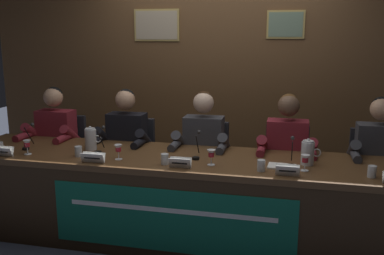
{
  "coord_description": "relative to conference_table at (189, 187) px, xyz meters",
  "views": [
    {
      "loc": [
        0.77,
        -3.35,
        1.73
      ],
      "look_at": [
        0.0,
        0.0,
        0.99
      ],
      "focal_mm": 40.4,
      "sensor_mm": 36.0,
      "label": 1
    }
  ],
  "objects": [
    {
      "name": "panelist_far_left",
      "position": [
        -1.52,
        0.52,
        0.19
      ],
      "size": [
        0.51,
        0.48,
        1.22
      ],
      "color": "black",
      "rests_on": "ground_plane"
    },
    {
      "name": "juice_glass_center",
      "position": [
        0.2,
        -0.07,
        0.31
      ],
      "size": [
        0.06,
        0.06,
        0.12
      ],
      "color": "white",
      "rests_on": "conference_table"
    },
    {
      "name": "conference_table",
      "position": [
        0.0,
        0.0,
        0.0
      ],
      "size": [
        4.09,
        0.84,
        0.74
      ],
      "color": "brown",
      "rests_on": "ground_plane"
    },
    {
      "name": "water_cup_far_right",
      "position": [
        1.36,
        -0.1,
        0.26
      ],
      "size": [
        0.06,
        0.06,
        0.08
      ],
      "color": "silver",
      "rests_on": "conference_table"
    },
    {
      "name": "juice_glass_left",
      "position": [
        -0.56,
        -0.08,
        0.31
      ],
      "size": [
        0.06,
        0.06,
        0.12
      ],
      "color": "white",
      "rests_on": "conference_table"
    },
    {
      "name": "water_cup_center",
      "position": [
        -0.16,
        -0.13,
        0.26
      ],
      "size": [
        0.06,
        0.06,
        0.08
      ],
      "color": "silver",
      "rests_on": "conference_table"
    },
    {
      "name": "chair_left",
      "position": [
        -0.76,
        0.72,
        -0.08
      ],
      "size": [
        0.44,
        0.44,
        0.9
      ],
      "color": "black",
      "rests_on": "ground_plane"
    },
    {
      "name": "microphone_far_left",
      "position": [
        -1.48,
        0.06,
        0.29
      ],
      "size": [
        0.06,
        0.17,
        0.22
      ],
      "color": "black",
      "rests_on": "conference_table"
    },
    {
      "name": "chair_center",
      "position": [
        0.0,
        0.72,
        -0.08
      ],
      "size": [
        0.44,
        0.44,
        0.9
      ],
      "color": "black",
      "rests_on": "ground_plane"
    },
    {
      "name": "document_stack_right",
      "position": [
        0.73,
        0.0,
        0.23
      ],
      "size": [
        0.22,
        0.16,
        0.01
      ],
      "color": "white",
      "rests_on": "conference_table"
    },
    {
      "name": "juice_glass_right",
      "position": [
        0.9,
        -0.05,
        0.31
      ],
      "size": [
        0.06,
        0.06,
        0.12
      ],
      "color": "white",
      "rests_on": "conference_table"
    },
    {
      "name": "chair_right",
      "position": [
        0.76,
        0.72,
        -0.08
      ],
      "size": [
        0.44,
        0.44,
        0.9
      ],
      "color": "black",
      "rests_on": "ground_plane"
    },
    {
      "name": "chair_far_left",
      "position": [
        -1.52,
        0.72,
        -0.08
      ],
      "size": [
        0.44,
        0.44,
        0.9
      ],
      "color": "black",
      "rests_on": "ground_plane"
    },
    {
      "name": "ground_plane",
      "position": [
        0.0,
        0.12,
        -0.52
      ],
      "size": [
        12.0,
        12.0,
        0.0
      ],
      "primitive_type": "plane",
      "color": "#383D4C"
    },
    {
      "name": "wall_back_panelled",
      "position": [
        0.0,
        1.44,
        0.78
      ],
      "size": [
        5.29,
        0.14,
        2.6
      ],
      "color": "brown",
      "rests_on": "ground_plane"
    },
    {
      "name": "panelist_far_right",
      "position": [
        1.52,
        0.52,
        0.19
      ],
      "size": [
        0.51,
        0.48,
        1.22
      ],
      "color": "black",
      "rests_on": "ground_plane"
    },
    {
      "name": "microphone_center",
      "position": [
        0.05,
        0.1,
        0.29
      ],
      "size": [
        0.06,
        0.17,
        0.22
      ],
      "color": "black",
      "rests_on": "conference_table"
    },
    {
      "name": "panelist_left",
      "position": [
        -0.76,
        0.52,
        0.19
      ],
      "size": [
        0.51,
        0.48,
        1.22
      ],
      "color": "black",
      "rests_on": "ground_plane"
    },
    {
      "name": "nameplate_center",
      "position": [
        -0.02,
        -0.19,
        0.26
      ],
      "size": [
        0.17,
        0.06,
        0.08
      ],
      "color": "white",
      "rests_on": "conference_table"
    },
    {
      "name": "water_cup_far_left",
      "position": [
        -1.65,
        -0.09,
        0.26
      ],
      "size": [
        0.06,
        0.06,
        0.08
      ],
      "color": "silver",
      "rests_on": "conference_table"
    },
    {
      "name": "panelist_center",
      "position": [
        0.0,
        0.52,
        0.19
      ],
      "size": [
        0.51,
        0.48,
        1.22
      ],
      "color": "black",
      "rests_on": "ground_plane"
    },
    {
      "name": "microphone_right",
      "position": [
        0.8,
        0.06,
        0.29
      ],
      "size": [
        0.06,
        0.17,
        0.22
      ],
      "color": "black",
      "rests_on": "conference_table"
    },
    {
      "name": "juice_glass_far_left",
      "position": [
        -1.37,
        -0.11,
        0.31
      ],
      "size": [
        0.06,
        0.06,
        0.12
      ],
      "color": "white",
      "rests_on": "conference_table"
    },
    {
      "name": "water_cup_left",
      "position": [
        -0.92,
        -0.07,
        0.26
      ],
      "size": [
        0.06,
        0.06,
        0.08
      ],
      "color": "silver",
      "rests_on": "conference_table"
    },
    {
      "name": "water_pitcher_right_side",
      "position": [
        0.92,
        0.11,
        0.31
      ],
      "size": [
        0.15,
        0.1,
        0.21
      ],
      "color": "silver",
      "rests_on": "conference_table"
    },
    {
      "name": "nameplate_left",
      "position": [
        -0.73,
        -0.21,
        0.26
      ],
      "size": [
        0.19,
        0.06,
        0.08
      ],
      "color": "white",
      "rests_on": "conference_table"
    },
    {
      "name": "nameplate_right",
      "position": [
        0.78,
        -0.2,
        0.26
      ],
      "size": [
        0.17,
        0.06,
        0.08
      ],
      "color": "white",
      "rests_on": "conference_table"
    },
    {
      "name": "nameplate_far_left",
      "position": [
        -1.55,
        -0.21,
        0.26
      ],
      "size": [
        0.19,
        0.06,
        0.08
      ],
      "color": "white",
      "rests_on": "conference_table"
    },
    {
      "name": "water_cup_right",
      "position": [
        0.59,
        -0.13,
        0.26
      ],
      "size": [
        0.06,
        0.06,
        0.08
      ],
      "color": "silver",
      "rests_on": "conference_table"
    },
    {
      "name": "water_pitcher_left_side",
      "position": [
        -0.92,
        0.15,
        0.31
      ],
      "size": [
        0.15,
        0.1,
        0.21
      ],
      "color": "silver",
      "rests_on": "conference_table"
    },
    {
      "name": "panelist_right",
      "position": [
        0.76,
        0.52,
        0.19
      ],
      "size": [
        0.51,
        0.48,
        1.22
      ],
      "color": "black",
      "rests_on": "ground_plane"
    },
    {
      "name": "chair_far_right",
      "position": [
        1.52,
        0.72,
        -0.08
      ],
      "size": [
        0.44,
        0.44,
        0.9
      ],
      "color": "black",
      "rests_on": "ground_plane"
    },
    {
      "name": "microphone_left",
      "position": [
        -0.8,
        0.09,
        0.29
      ],
      "size": [
        0.06,
        0.17,
        0.22
      ],
      "color": "black",
      "rests_on": "conference_table"
    }
  ]
}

